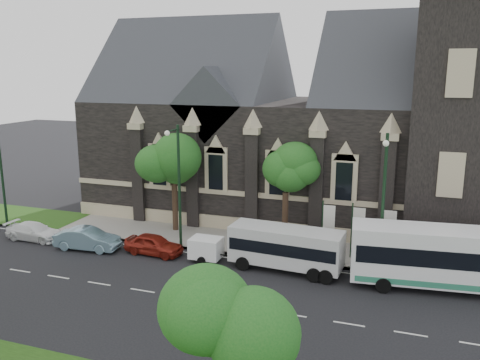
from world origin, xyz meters
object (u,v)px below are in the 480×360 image
at_px(street_lamp_near, 383,196).
at_px(banner_flag_center, 356,227).
at_px(sedan, 87,239).
at_px(tour_coach, 463,258).
at_px(shuttle_bus, 286,246).
at_px(car_far_red, 154,244).
at_px(box_trailer, 206,248).
at_px(banner_flag_left, 326,224).
at_px(car_far_white, 34,231).
at_px(tree_walk_right, 290,167).
at_px(street_lamp_mid, 178,180).
at_px(banner_flag_right, 387,230).
at_px(tree_walk_left, 177,161).
at_px(tree_park_east, 237,318).

distance_m(street_lamp_near, banner_flag_center, 3.74).
bearing_deg(street_lamp_near, sedan, -173.45).
bearing_deg(tour_coach, shuttle_bus, 175.60).
relative_size(sedan, car_far_red, 1.12).
height_order(street_lamp_near, box_trailer, street_lamp_near).
distance_m(tour_coach, shuttle_bus, 10.48).
relative_size(banner_flag_left, car_far_red, 0.95).
distance_m(tour_coach, car_far_red, 19.99).
bearing_deg(sedan, car_far_white, 80.10).
relative_size(tree_walk_right, banner_flag_center, 1.95).
height_order(street_lamp_near, street_lamp_mid, same).
bearing_deg(box_trailer, street_lamp_near, 7.73).
distance_m(tree_walk_right, sedan, 15.52).
bearing_deg(car_far_white, street_lamp_near, -86.31).
distance_m(tree_walk_right, car_far_red, 11.16).
bearing_deg(banner_flag_center, shuttle_bus, -141.42).
bearing_deg(street_lamp_near, banner_flag_center, 131.93).
distance_m(box_trailer, car_far_red, 3.97).
distance_m(banner_flag_right, shuttle_bus, 6.88).
xyz_separation_m(street_lamp_near, banner_flag_right, (0.29, 1.91, -2.73)).
bearing_deg(banner_flag_right, street_lamp_near, -98.56).
bearing_deg(shuttle_bus, street_lamp_near, 16.67).
relative_size(banner_flag_left, banner_flag_center, 1.00).
distance_m(shuttle_bus, box_trailer, 5.55).
relative_size(street_lamp_mid, shuttle_bus, 1.22).
relative_size(street_lamp_mid, car_far_white, 2.01).
xyz_separation_m(tour_coach, shuttle_bus, (-10.46, -0.35, -0.39)).
bearing_deg(street_lamp_mid, banner_flag_left, 10.50).
xyz_separation_m(shuttle_bus, box_trailer, (-5.50, -0.25, -0.71)).
height_order(tree_walk_left, banner_flag_right, tree_walk_left).
relative_size(tour_coach, car_far_white, 2.88).
relative_size(shuttle_bus, sedan, 1.56).
height_order(banner_flag_right, box_trailer, banner_flag_right).
bearing_deg(tree_walk_right, tree_park_east, -81.58).
bearing_deg(tree_walk_right, car_far_red, -148.19).
height_order(street_lamp_mid, sedan, street_lamp_mid).
bearing_deg(street_lamp_mid, tree_park_east, -58.21).
relative_size(banner_flag_center, tour_coach, 0.31).
distance_m(tree_walk_right, tour_coach, 12.95).
bearing_deg(tree_park_east, street_lamp_mid, 121.79).
xyz_separation_m(banner_flag_left, box_trailer, (-7.54, -3.47, -1.47)).
xyz_separation_m(tree_walk_left, box_trailer, (4.54, -5.17, -4.82)).
relative_size(street_lamp_near, banner_flag_right, 2.25).
bearing_deg(tree_walk_left, banner_flag_right, -6.04).
height_order(tree_walk_right, street_lamp_near, street_lamp_near).
height_order(street_lamp_near, banner_flag_right, street_lamp_near).
relative_size(tree_park_east, banner_flag_right, 1.57).
xyz_separation_m(street_lamp_near, tour_coach, (4.71, -0.96, -3.10)).
distance_m(tree_park_east, banner_flag_right, 18.91).
height_order(banner_flag_center, car_far_white, banner_flag_center).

